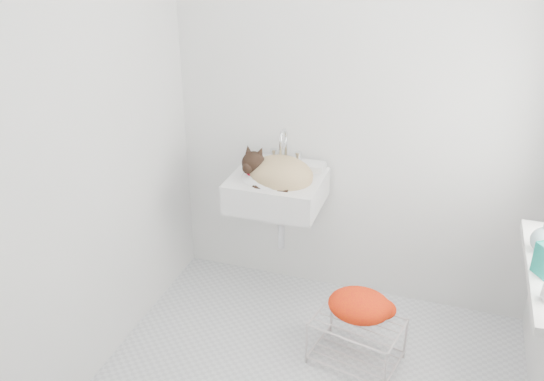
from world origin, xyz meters
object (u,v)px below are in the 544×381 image
(cat, at_px, (278,172))
(wire_rack, at_px, (357,338))
(sink, at_px, (277,177))
(bottle_c, at_px, (542,250))

(cat, distance_m, wire_rack, 1.02)
(sink, bearing_deg, wire_rack, -35.02)
(sink, relative_size, cat, 1.19)
(wire_rack, bearing_deg, sink, 144.98)
(wire_rack, xyz_separation_m, bottle_c, (0.80, 0.03, 0.70))
(bottle_c, bearing_deg, wire_rack, -178.18)
(sink, relative_size, wire_rack, 1.18)
(sink, distance_m, wire_rack, 1.01)
(sink, relative_size, bottle_c, 3.39)
(wire_rack, bearing_deg, bottle_c, 1.82)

